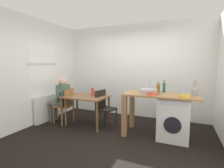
% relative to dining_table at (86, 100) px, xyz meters
% --- Properties ---
extents(ground_plane, '(5.46, 5.46, 0.00)m').
position_rel_dining_table_xyz_m(ground_plane, '(0.90, -0.49, -0.64)').
color(ground_plane, black).
extents(wall_back, '(4.60, 0.10, 2.70)m').
position_rel_dining_table_xyz_m(wall_back, '(0.90, 1.26, 0.71)').
color(wall_back, white).
rests_on(wall_back, ground_plane).
extents(wall_window_side, '(0.12, 3.80, 2.70)m').
position_rel_dining_table_xyz_m(wall_window_side, '(-1.25, -0.49, 0.71)').
color(wall_window_side, white).
rests_on(wall_window_side, ground_plane).
extents(radiator, '(0.10, 0.80, 0.70)m').
position_rel_dining_table_xyz_m(radiator, '(-1.12, -0.19, -0.29)').
color(radiator, white).
rests_on(radiator, ground_plane).
extents(dining_table, '(1.10, 0.76, 0.74)m').
position_rel_dining_table_xyz_m(dining_table, '(0.00, 0.00, 0.00)').
color(dining_table, brown).
rests_on(dining_table, ground_plane).
extents(chair_person_seat, '(0.42, 0.42, 0.90)m').
position_rel_dining_table_xyz_m(chair_person_seat, '(-0.55, -0.10, -0.14)').
color(chair_person_seat, olive).
rests_on(chair_person_seat, ground_plane).
extents(chair_opposite, '(0.48, 0.48, 0.90)m').
position_rel_dining_table_xyz_m(chair_opposite, '(0.48, 0.07, -0.14)').
color(chair_opposite, black).
rests_on(chair_opposite, ground_plane).
extents(seated_person, '(0.51, 0.52, 1.20)m').
position_rel_dining_table_xyz_m(seated_person, '(-0.71, -0.11, 0.03)').
color(seated_person, '#595651').
rests_on(seated_person, ground_plane).
extents(kitchen_counter, '(1.50, 0.68, 0.92)m').
position_rel_dining_table_xyz_m(kitchen_counter, '(1.63, -0.00, 0.12)').
color(kitchen_counter, '#9E7042').
rests_on(kitchen_counter, ground_plane).
extents(washing_machine, '(0.60, 0.61, 0.86)m').
position_rel_dining_table_xyz_m(washing_machine, '(2.10, -0.00, -0.21)').
color(washing_machine, silver).
rests_on(washing_machine, ground_plane).
extents(sink_basin, '(0.38, 0.38, 0.09)m').
position_rel_dining_table_xyz_m(sink_basin, '(1.57, -0.00, 0.32)').
color(sink_basin, '#9EA0A5').
rests_on(sink_basin, kitchen_counter).
extents(tap, '(0.02, 0.02, 0.28)m').
position_rel_dining_table_xyz_m(tap, '(1.57, 0.18, 0.42)').
color(tap, '#B2B2B7').
rests_on(tap, kitchen_counter).
extents(bottle_tall_green, '(0.07, 0.07, 0.23)m').
position_rel_dining_table_xyz_m(bottle_tall_green, '(1.75, 0.24, 0.38)').
color(bottle_tall_green, brown).
rests_on(bottle_tall_green, kitchen_counter).
extents(bottle_squat_brown, '(0.06, 0.06, 0.27)m').
position_rel_dining_table_xyz_m(bottle_squat_brown, '(1.87, 0.24, 0.40)').
color(bottle_squat_brown, '#19592D').
rests_on(bottle_squat_brown, kitchen_counter).
extents(mixing_bowl, '(0.21, 0.21, 0.06)m').
position_rel_dining_table_xyz_m(mixing_bowl, '(1.69, -0.20, 0.31)').
color(mixing_bowl, '#D84C38').
rests_on(mixing_bowl, kitchen_counter).
extents(utensil_crock, '(0.11, 0.11, 0.30)m').
position_rel_dining_table_xyz_m(utensil_crock, '(2.47, 0.05, 0.35)').
color(utensil_crock, gray).
rests_on(utensil_crock, kitchen_counter).
extents(colander, '(0.20, 0.20, 0.06)m').
position_rel_dining_table_xyz_m(colander, '(2.29, -0.22, 0.31)').
color(colander, gold).
rests_on(colander, kitchen_counter).
extents(vase, '(0.09, 0.09, 0.21)m').
position_rel_dining_table_xyz_m(vase, '(0.15, 0.10, 0.20)').
color(vase, '#D84C38').
rests_on(vase, dining_table).
extents(scissors, '(0.15, 0.06, 0.01)m').
position_rel_dining_table_xyz_m(scissors, '(1.79, -0.10, 0.28)').
color(scissors, '#B2B2B7').
rests_on(scissors, kitchen_counter).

